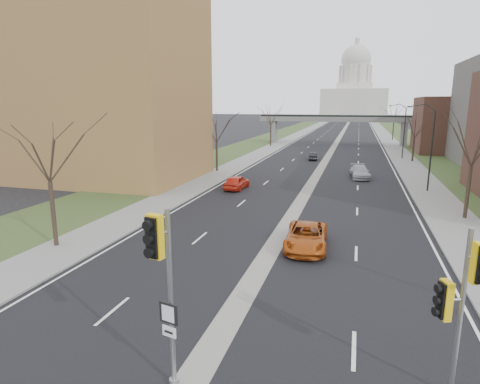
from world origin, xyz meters
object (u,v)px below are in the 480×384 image
at_px(signal_pole_median, 162,270).
at_px(car_left_far, 313,156).
at_px(car_left_near, 237,182).
at_px(signal_pole_right, 461,293).
at_px(car_right_mid, 360,172).
at_px(car_right_near, 306,236).

height_order(signal_pole_median, car_left_far, signal_pole_median).
bearing_deg(car_left_near, signal_pole_right, 122.10).
bearing_deg(car_left_far, signal_pole_median, 85.02).
height_order(car_left_near, car_right_mid, car_right_mid).
bearing_deg(car_right_mid, signal_pole_median, -105.08).
bearing_deg(car_right_near, signal_pole_right, -67.91).
bearing_deg(car_left_far, signal_pole_right, 93.97).
bearing_deg(signal_pole_median, car_right_near, 93.42).
relative_size(signal_pole_right, car_left_near, 1.23).
xyz_separation_m(car_left_near, car_right_mid, (12.40, 10.33, 0.00)).
bearing_deg(car_right_near, car_left_far, 91.96).
bearing_deg(car_right_near, car_left_near, 116.77).
height_order(car_left_near, car_right_near, car_right_near).
xyz_separation_m(signal_pole_median, car_left_far, (-1.47, 54.76, -3.40)).
xyz_separation_m(signal_pole_median, car_right_near, (2.53, 13.98, -3.28)).
xyz_separation_m(car_right_near, car_right_mid, (3.18, 26.05, -0.00)).
distance_m(car_left_near, car_left_far, 25.60).
xyz_separation_m(signal_pole_median, car_left_near, (-6.70, 29.69, -3.28)).
relative_size(car_left_near, car_right_near, 0.81).
distance_m(car_right_near, car_right_mid, 26.24).
distance_m(signal_pole_median, car_left_near, 30.62).
bearing_deg(car_left_far, car_left_near, 71.70).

